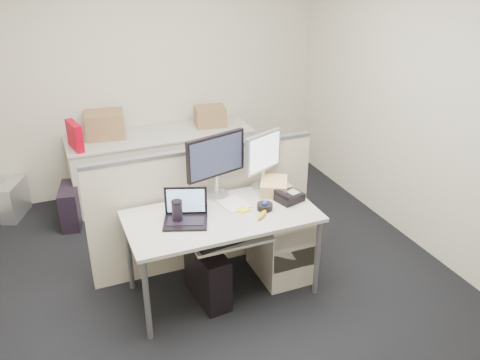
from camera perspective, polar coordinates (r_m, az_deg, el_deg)
name	(u,v)px	position (r m, az deg, el deg)	size (l,w,h in m)	color
floor	(223,290)	(4.40, -1.92, -12.26)	(4.00, 4.50, 0.01)	black
wall_back	(149,72)	(5.80, -10.16, 11.83)	(4.00, 0.02, 2.70)	beige
wall_front	(437,350)	(2.06, 21.21, -17.35)	(4.00, 0.02, 2.70)	beige
wall_right	(436,109)	(4.76, 21.19, 7.45)	(0.02, 4.50, 2.70)	beige
desk	(222,222)	(4.02, -2.06, -4.72)	(1.50, 0.75, 0.73)	#AEADA4
keyboard_tray	(230,238)	(3.90, -1.12, -6.52)	(0.62, 0.32, 0.02)	#AEADA4
drawer_pedestal	(280,241)	(4.43, 4.50, -6.82)	(0.40, 0.55, 0.65)	#BDB3A3
cubicle_partition	(204,209)	(4.45, -4.05, -3.30)	(2.00, 0.06, 1.10)	beige
back_counter	(162,165)	(5.82, -8.70, 1.66)	(2.00, 0.60, 0.72)	#BDB3A3
monitor_main	(216,166)	(4.16, -2.72, 1.58)	(0.55, 0.21, 0.55)	black
monitor_small	(263,161)	(4.32, 2.57, 2.12)	(0.40, 0.20, 0.49)	#B7B7BC
laptop	(185,209)	(3.84, -6.21, -3.27)	(0.33, 0.25, 0.25)	black
trackball	(265,207)	(4.06, 2.81, -3.00)	(0.13, 0.13, 0.05)	black
desk_phone	(290,197)	(4.20, 5.59, -1.93)	(0.21, 0.17, 0.07)	black
paper_stack	(234,204)	(4.13, -0.71, -2.69)	(0.20, 0.25, 0.01)	silver
sticky_pad	(243,210)	(4.05, 0.31, -3.35)	(0.09, 0.09, 0.01)	yellow
travel_mug	(177,212)	(3.88, -7.06, -3.63)	(0.08, 0.08, 0.17)	black
banana	(262,215)	(3.96, 2.49, -3.91)	(0.16, 0.04, 0.04)	gold
cellphone	(196,206)	(4.11, -5.02, -2.93)	(0.06, 0.11, 0.01)	black
manila_folders	(274,186)	(4.32, 3.82, -0.71)	(0.22, 0.28, 0.11)	tan
keyboard	(226,239)	(3.84, -1.60, -6.66)	(0.48, 0.17, 0.03)	black
pc_tower_desk	(207,275)	(4.18, -3.68, -10.55)	(0.20, 0.50, 0.46)	black
pc_tower_spare_dark	(71,206)	(5.49, -18.45, -2.75)	(0.18, 0.44, 0.41)	black
pc_tower_spare_silver	(13,199)	(5.87, -24.09, -2.01)	(0.17, 0.41, 0.39)	#B7B7BC
cardboard_box_left	(105,126)	(5.65, -14.91, 5.93)	(0.40, 0.30, 0.30)	olive
cardboard_box_right	(210,117)	(5.83, -3.37, 7.06)	(0.34, 0.26, 0.24)	olive
red_binder	(75,137)	(5.42, -18.05, 4.65)	(0.07, 0.32, 0.30)	#B20014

